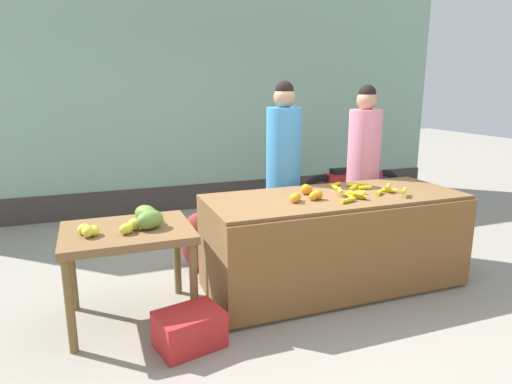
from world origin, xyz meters
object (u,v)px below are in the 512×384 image
(vendor_woman_blue_shirt, at_px, (283,174))
(parked_motorcycle, at_px, (352,190))
(vendor_woman_pink_shirt, at_px, (363,170))
(produce_crate, at_px, (189,329))
(produce_sack, at_px, (199,241))

(vendor_woman_blue_shirt, distance_m, parked_motorcycle, 1.87)
(vendor_woman_pink_shirt, xyz_separation_m, parked_motorcycle, (0.56, 1.05, -0.50))
(produce_crate, bearing_deg, parked_motorcycle, 39.63)
(parked_motorcycle, distance_m, produce_crate, 3.54)
(produce_crate, bearing_deg, vendor_woman_pink_shirt, 29.15)
(produce_crate, relative_size, produce_sack, 0.76)
(produce_crate, xyz_separation_m, produce_sack, (0.39, 1.30, 0.16))
(parked_motorcycle, bearing_deg, vendor_woman_pink_shirt, -118.22)
(vendor_woman_blue_shirt, height_order, produce_crate, vendor_woman_blue_shirt)
(vendor_woman_blue_shirt, relative_size, parked_motorcycle, 1.14)
(vendor_woman_blue_shirt, height_order, produce_sack, vendor_woman_blue_shirt)
(vendor_woman_pink_shirt, distance_m, produce_crate, 2.58)
(vendor_woman_pink_shirt, bearing_deg, produce_sack, 176.90)
(vendor_woman_pink_shirt, bearing_deg, vendor_woman_blue_shirt, 178.54)
(parked_motorcycle, bearing_deg, vendor_woman_blue_shirt, -145.22)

